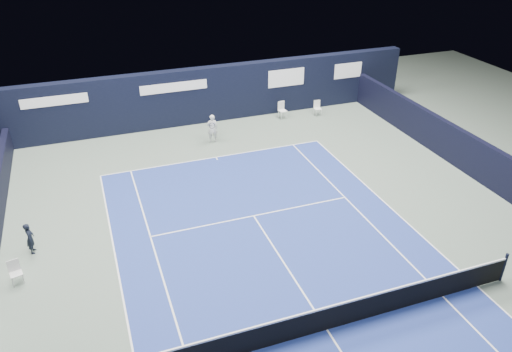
# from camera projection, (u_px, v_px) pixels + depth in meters

# --- Properties ---
(ground) EXTENTS (48.00, 48.00, 0.00)m
(ground) POSITION_uv_depth(u_px,v_px,m) (299.00, 286.00, 16.30)
(ground) COLOR #58685D
(ground) RESTS_ON ground
(court_surface) EXTENTS (10.97, 23.77, 0.01)m
(court_surface) POSITION_uv_depth(u_px,v_px,m) (327.00, 330.00, 14.66)
(court_surface) COLOR navy
(court_surface) RESTS_ON ground
(enclosure_wall_right) EXTENTS (0.30, 22.00, 1.80)m
(enclosure_wall_right) POSITION_uv_depth(u_px,v_px,m) (478.00, 159.00, 22.27)
(enclosure_wall_right) COLOR black
(enclosure_wall_right) RESTS_ON ground
(folding_chair_back_a) EXTENTS (0.48, 0.51, 0.96)m
(folding_chair_back_a) POSITION_uv_depth(u_px,v_px,m) (282.00, 107.00, 28.54)
(folding_chair_back_a) COLOR silver
(folding_chair_back_a) RESTS_ON ground
(folding_chair_back_b) EXTENTS (0.42, 0.41, 0.88)m
(folding_chair_back_b) POSITION_uv_depth(u_px,v_px,m) (317.00, 107.00, 28.95)
(folding_chair_back_b) COLOR white
(folding_chair_back_b) RESTS_ON ground
(line_judge_chair) EXTENTS (0.45, 0.44, 0.86)m
(line_judge_chair) POSITION_uv_depth(u_px,v_px,m) (15.00, 270.00, 16.26)
(line_judge_chair) COLOR silver
(line_judge_chair) RESTS_ON ground
(line_judge) EXTENTS (0.32, 0.46, 1.20)m
(line_judge) POSITION_uv_depth(u_px,v_px,m) (30.00, 238.00, 17.61)
(line_judge) COLOR black
(line_judge) RESTS_ON ground
(court_markings) EXTENTS (11.03, 23.83, 0.00)m
(court_markings) POSITION_uv_depth(u_px,v_px,m) (327.00, 330.00, 14.66)
(court_markings) COLOR white
(court_markings) RESTS_ON court_surface
(tennis_net) EXTENTS (12.90, 0.10, 1.10)m
(tennis_net) POSITION_uv_depth(u_px,v_px,m) (328.00, 317.00, 14.41)
(tennis_net) COLOR black
(tennis_net) RESTS_ON ground
(back_sponsor_wall) EXTENTS (26.00, 0.63, 3.10)m
(back_sponsor_wall) POSITION_uv_depth(u_px,v_px,m) (192.00, 96.00, 27.44)
(back_sponsor_wall) COLOR black
(back_sponsor_wall) RESTS_ON ground
(tennis_player) EXTENTS (0.60, 0.83, 1.51)m
(tennis_player) POSITION_uv_depth(u_px,v_px,m) (212.00, 128.00, 25.61)
(tennis_player) COLOR silver
(tennis_player) RESTS_ON ground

